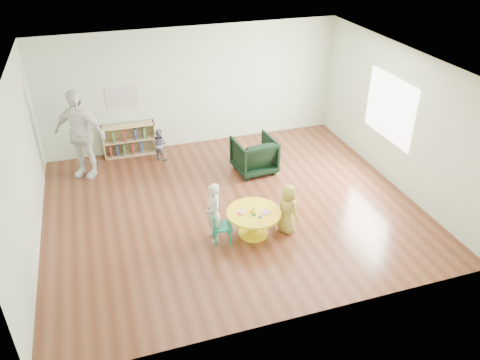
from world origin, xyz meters
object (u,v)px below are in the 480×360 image
at_px(bookshelf, 129,140).
at_px(child_left, 213,213).
at_px(kid_chair_left, 219,225).
at_px(adult_caretaker, 80,134).
at_px(activity_table, 254,219).
at_px(armchair, 254,155).
at_px(child_right, 288,209).
at_px(kid_chair_right, 286,212).
at_px(toddler, 159,144).

distance_m(bookshelf, child_left, 3.88).
bearing_deg(kid_chair_left, adult_caretaker, -138.99).
distance_m(child_left, adult_caretaker, 3.69).
distance_m(kid_chair_left, bookshelf, 3.98).
bearing_deg(bookshelf, activity_table, -65.57).
height_order(kid_chair_left, armchair, armchair).
height_order(child_right, adult_caretaker, adult_caretaker).
height_order(bookshelf, child_right, child_right).
distance_m(kid_chair_right, armchair, 2.11).
xyz_separation_m(armchair, child_left, (-1.47, -2.08, 0.16)).
bearing_deg(kid_chair_right, kid_chair_left, 67.93).
height_order(toddler, adult_caretaker, adult_caretaker).
height_order(armchair, adult_caretaker, adult_caretaker).
relative_size(kid_chair_left, child_right, 0.65).
bearing_deg(kid_chair_left, child_right, 92.88).
relative_size(activity_table, child_right, 1.02).
height_order(kid_chair_left, adult_caretaker, adult_caretaker).
distance_m(activity_table, armchair, 2.29).
height_order(activity_table, child_left, child_left).
xyz_separation_m(kid_chair_left, bookshelf, (-1.11, 3.82, 0.04)).
height_order(activity_table, armchair, armchair).
distance_m(kid_chair_right, child_right, 0.22).
bearing_deg(child_left, kid_chair_right, 83.43).
bearing_deg(bookshelf, kid_chair_right, -57.80).
bearing_deg(child_right, kid_chair_left, 65.94).
bearing_deg(child_left, child_right, 77.38).
bearing_deg(activity_table, adult_caretaker, 131.29).
bearing_deg(activity_table, bookshelf, 114.43).
xyz_separation_m(toddler, adult_caretaker, (-1.64, -0.23, 0.59)).
relative_size(activity_table, kid_chair_right, 1.69).
bearing_deg(bookshelf, child_right, -59.08).
bearing_deg(activity_table, armchair, 70.39).
xyz_separation_m(kid_chair_right, child_left, (-1.34, 0.03, 0.25)).
bearing_deg(toddler, kid_chair_left, 139.71).
bearing_deg(kid_chair_right, adult_caretaker, 23.35).
bearing_deg(adult_caretaker, child_right, -12.61).
distance_m(kid_chair_left, child_right, 1.24).
bearing_deg(armchair, child_right, 80.68).
xyz_separation_m(kid_chair_left, child_right, (1.23, -0.09, 0.14)).
height_order(bookshelf, toddler, same).
bearing_deg(armchair, adult_caretaker, -20.49).
bearing_deg(adult_caretaker, bookshelf, 65.90).
relative_size(toddler, adult_caretaker, 0.39).
height_order(activity_table, toddler, toddler).
bearing_deg(child_right, adult_caretaker, 26.17).
bearing_deg(armchair, toddler, -37.63).
height_order(activity_table, bookshelf, bookshelf).
xyz_separation_m(bookshelf, adult_caretaker, (-1.01, -0.70, 0.60)).
height_order(armchair, child_left, child_left).
distance_m(kid_chair_right, adult_caretaker, 4.61).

